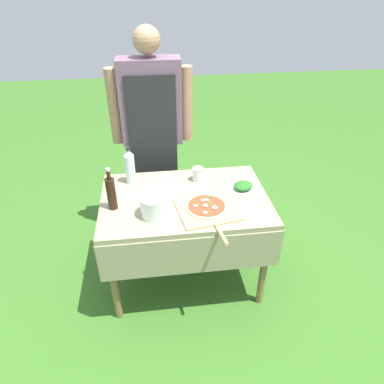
# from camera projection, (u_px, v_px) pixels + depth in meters

# --- Properties ---
(ground_plane) EXTENTS (12.00, 12.00, 0.00)m
(ground_plane) POSITION_uv_depth(u_px,v_px,m) (186.00, 275.00, 2.68)
(ground_plane) COLOR #386B23
(prep_table) EXTENTS (1.13, 0.76, 0.73)m
(prep_table) POSITION_uv_depth(u_px,v_px,m) (185.00, 210.00, 2.33)
(prep_table) COLOR gray
(prep_table) RESTS_ON ground
(person_cook) EXTENTS (0.64, 0.21, 1.70)m
(person_cook) POSITION_uv_depth(u_px,v_px,m) (152.00, 123.00, 2.67)
(person_cook) COLOR #4C4C51
(person_cook) RESTS_ON ground
(pizza_on_peel) EXTENTS (0.42, 0.57, 0.05)m
(pizza_on_peel) POSITION_uv_depth(u_px,v_px,m) (207.00, 208.00, 2.16)
(pizza_on_peel) COLOR tan
(pizza_on_peel) RESTS_ON prep_table
(oil_bottle) EXTENTS (0.06, 0.06, 0.29)m
(oil_bottle) POSITION_uv_depth(u_px,v_px,m) (111.00, 193.00, 2.12)
(oil_bottle) COLOR black
(oil_bottle) RESTS_ON prep_table
(water_bottle) EXTENTS (0.07, 0.07, 0.27)m
(water_bottle) POSITION_uv_depth(u_px,v_px,m) (130.00, 166.00, 2.38)
(water_bottle) COLOR silver
(water_bottle) RESTS_ON prep_table
(herb_container) EXTENTS (0.20, 0.18, 0.06)m
(herb_container) POSITION_uv_depth(u_px,v_px,m) (243.00, 186.00, 2.35)
(herb_container) COLOR silver
(herb_container) RESTS_ON prep_table
(mixing_tub) EXTENTS (0.18, 0.18, 0.13)m
(mixing_tub) POSITION_uv_depth(u_px,v_px,m) (155.00, 206.00, 2.09)
(mixing_tub) COLOR silver
(mixing_tub) RESTS_ON prep_table
(plate_stack) EXTENTS (0.25, 0.25, 0.03)m
(plate_stack) POSITION_uv_depth(u_px,v_px,m) (161.00, 191.00, 2.32)
(plate_stack) COLOR white
(plate_stack) RESTS_ON prep_table
(sauce_jar) EXTENTS (0.08, 0.08, 0.10)m
(sauce_jar) POSITION_uv_depth(u_px,v_px,m) (198.00, 175.00, 2.45)
(sauce_jar) COLOR silver
(sauce_jar) RESTS_ON prep_table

